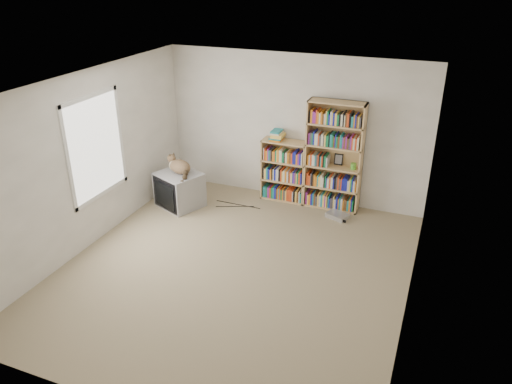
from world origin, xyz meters
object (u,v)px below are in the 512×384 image
at_px(cat, 180,170).
at_px(bookcase_short, 285,172).
at_px(bookcase_tall, 334,159).
at_px(dvd_player, 337,216).
at_px(crt_tv, 180,190).

bearing_deg(cat, bookcase_short, 51.47).
distance_m(bookcase_tall, bookcase_short, 0.92).
xyz_separation_m(cat, dvd_player, (2.56, 0.56, -0.64)).
distance_m(bookcase_tall, dvd_player, 0.93).
height_order(bookcase_tall, dvd_player, bookcase_tall).
bearing_deg(cat, dvd_player, 32.25).
bearing_deg(crt_tv, dvd_player, 34.59).
xyz_separation_m(crt_tv, cat, (0.04, -0.02, 0.38)).
xyz_separation_m(crt_tv, bookcase_tall, (2.40, 0.91, 0.58)).
xyz_separation_m(bookcase_short, dvd_player, (1.05, -0.37, -0.46)).
height_order(crt_tv, bookcase_tall, bookcase_tall).
bearing_deg(bookcase_short, bookcase_tall, 0.05).
distance_m(crt_tv, bookcase_tall, 2.63).
distance_m(crt_tv, bookcase_short, 1.81).
relative_size(cat, bookcase_short, 0.56).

